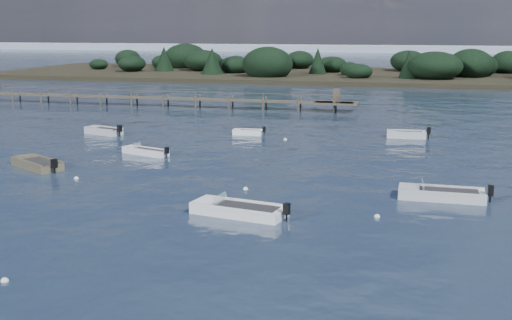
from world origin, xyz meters
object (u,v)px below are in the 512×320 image
(tender_far_grey_b, at_px, (406,136))
(dinghy_mid_grey, at_px, (37,165))
(dinghy_extra_a, at_px, (145,153))
(tender_far_grey, at_px, (104,132))
(tender_far_white, at_px, (248,133))
(dinghy_mid_white_a, at_px, (239,212))
(dinghy_mid_white_b, at_px, (441,196))
(jetty, at_px, (134,97))

(tender_far_grey_b, height_order, dinghy_mid_grey, tender_far_grey_b)
(dinghy_extra_a, distance_m, tender_far_grey, 11.13)
(tender_far_white, xyz_separation_m, dinghy_mid_grey, (-10.96, -17.23, 0.02))
(tender_far_grey_b, xyz_separation_m, dinghy_mid_white_a, (-8.21, -26.90, -0.02))
(tender_far_white, xyz_separation_m, tender_far_grey, (-13.13, -2.91, 0.04))
(dinghy_mid_white_a, height_order, tender_far_grey, tender_far_grey)
(dinghy_mid_white_b, xyz_separation_m, tender_far_grey, (-29.81, 16.08, 0.01))
(tender_far_grey_b, xyz_separation_m, dinghy_mid_grey, (-25.25, -19.18, -0.01))
(tender_far_grey, xyz_separation_m, jetty, (-6.72, 21.40, 0.80))
(tender_far_white, xyz_separation_m, dinghy_mid_white_b, (16.68, -18.99, 0.02))
(tender_far_white, height_order, jetty, jetty)
(tender_far_grey, bearing_deg, dinghy_mid_white_b, -28.35)
(tender_far_grey_b, height_order, dinghy_extra_a, tender_far_grey_b)
(tender_far_white, height_order, dinghy_mid_grey, dinghy_mid_grey)
(dinghy_mid_white_a, xyz_separation_m, dinghy_mid_grey, (-17.04, 7.72, 0.01))
(jetty, bearing_deg, tender_far_grey_b, -25.85)
(dinghy_mid_white_b, distance_m, tender_far_grey, 33.87)
(dinghy_mid_white_b, bearing_deg, dinghy_extra_a, 159.98)
(dinghy_mid_grey, bearing_deg, tender_far_grey_b, 37.22)
(dinghy_mid_grey, distance_m, tender_far_grey, 14.48)
(dinghy_extra_a, height_order, dinghy_mid_white_b, dinghy_mid_white_b)
(dinghy_mid_white_a, distance_m, jetty, 50.60)
(tender_far_grey_b, distance_m, jetty, 37.94)
(tender_far_grey, bearing_deg, dinghy_extra_a, -46.16)
(tender_far_white, bearing_deg, jetty, 137.04)
(tender_far_grey_b, relative_size, dinghy_mid_white_a, 0.70)
(dinghy_mid_grey, bearing_deg, dinghy_mid_white_a, -24.38)
(dinghy_mid_white_b, bearing_deg, tender_far_grey, 151.65)
(jetty, bearing_deg, tender_far_grey, -72.56)
(jetty, bearing_deg, dinghy_extra_a, -63.88)
(jetty, bearing_deg, dinghy_mid_grey, -76.02)
(tender_far_grey_b, distance_m, dinghy_mid_grey, 31.71)
(dinghy_mid_white_b, bearing_deg, tender_far_white, 131.29)
(tender_far_white, distance_m, jetty, 27.14)
(dinghy_mid_grey, relative_size, dinghy_mid_white_b, 0.91)
(dinghy_mid_white_a, xyz_separation_m, jetty, (-25.93, 43.44, 0.82))
(dinghy_mid_white_a, distance_m, tender_far_grey, 29.24)
(tender_far_white, relative_size, dinghy_mid_white_b, 0.57)
(dinghy_mid_white_a, bearing_deg, dinghy_mid_grey, 155.62)
(tender_far_white, distance_m, tender_far_grey, 13.45)
(tender_far_white, xyz_separation_m, dinghy_mid_white_a, (6.08, -24.95, 0.02))
(dinghy_mid_white_a, bearing_deg, tender_far_white, 103.68)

